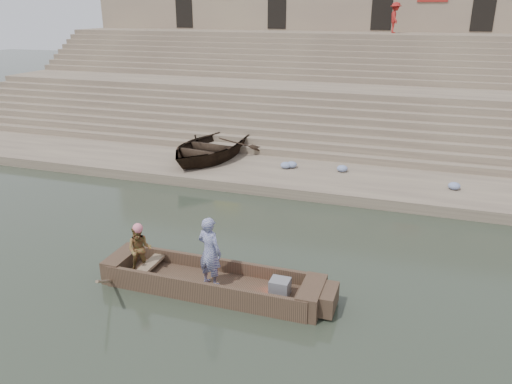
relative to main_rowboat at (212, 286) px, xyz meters
The scene contains 14 objects.
ground 3.68m from the main_rowboat, 168.62° to the left, with size 120.00×120.00×0.00m, color #283125.
lower_landing 9.44m from the main_rowboat, 112.46° to the left, with size 32.00×4.00×0.40m, color gray.
mid_landing 16.67m from the main_rowboat, 102.53° to the left, with size 32.00×3.00×2.80m, color gray.
upper_landing 23.64m from the main_rowboat, 98.83° to the left, with size 32.00×3.00×5.20m, color gray.
ghat_steps 18.35m from the main_rowboat, 101.38° to the left, with size 32.00×11.00×5.20m.
building_wall 28.00m from the main_rowboat, 97.54° to the left, with size 32.00×5.07×11.20m.
main_rowboat is the anchor object (origin of this frame).
rowboat_trim 0.29m from the main_rowboat, ahead, with size 6.04×2.63×1.97m.
standing_man 1.01m from the main_rowboat, 78.09° to the right, with size 0.66×0.43×1.80m, color navy.
rowing_man 2.08m from the main_rowboat, behind, with size 0.63×0.49×1.30m, color #277226.
television 1.79m from the main_rowboat, ahead, with size 0.46×0.42×0.40m.
beached_rowboat 10.35m from the main_rowboat, 114.01° to the left, with size 3.62×5.07×1.05m, color #2D2116.
pedestrian 23.98m from the main_rowboat, 84.18° to the left, with size 1.16×0.67×1.79m, color maroon.
cloth_bundles 9.30m from the main_rowboat, 79.63° to the left, with size 6.99×1.24×0.26m.
Camera 1 is at (8.12, -10.71, 6.67)m, focal length 34.97 mm.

